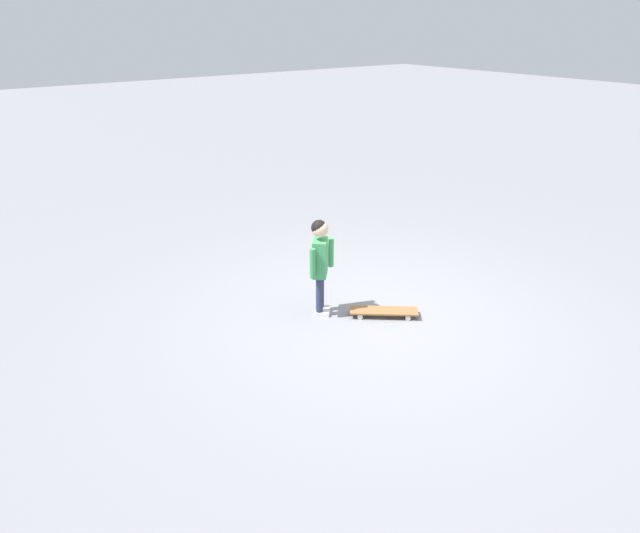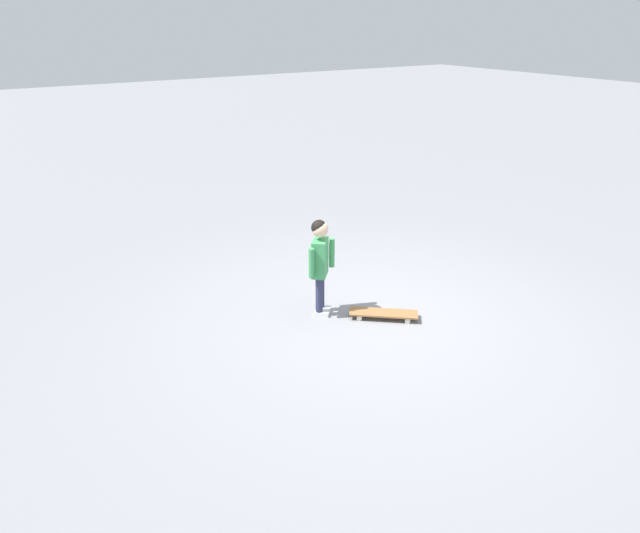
{
  "view_description": "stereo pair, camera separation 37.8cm",
  "coord_description": "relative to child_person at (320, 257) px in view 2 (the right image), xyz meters",
  "views": [
    {
      "loc": [
        3.87,
        -3.63,
        2.94
      ],
      "look_at": [
        -0.45,
        -0.4,
        0.55
      ],
      "focal_mm": 31.76,
      "sensor_mm": 36.0,
      "label": 1
    },
    {
      "loc": [
        4.08,
        -3.32,
        2.94
      ],
      "look_at": [
        -0.45,
        -0.4,
        0.55
      ],
      "focal_mm": 31.76,
      "sensor_mm": 36.0,
      "label": 2
    }
  ],
  "objects": [
    {
      "name": "skateboard",
      "position": [
        0.46,
        0.5,
        -0.6
      ],
      "size": [
        0.61,
        0.68,
        0.07
      ],
      "color": "olive",
      "rests_on": "ground"
    },
    {
      "name": "ground_plane",
      "position": [
        0.45,
        0.4,
        -0.66
      ],
      "size": [
        50.0,
        50.0,
        0.0
      ],
      "primitive_type": "plane",
      "color": "gray"
    },
    {
      "name": "child_person",
      "position": [
        0.0,
        0.0,
        0.0
      ],
      "size": [
        0.28,
        0.39,
        1.06
      ],
      "color": "#2D3351",
      "rests_on": "ground"
    }
  ]
}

